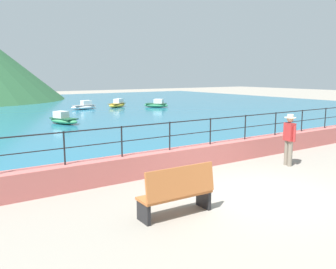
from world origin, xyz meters
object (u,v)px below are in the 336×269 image
object	(u,v)px
boat_4	(63,119)
boat_5	(157,104)
bench_main	(178,191)
boat_0	(84,106)
person_walking	(289,137)
boat_3	(117,104)

from	to	relation	value
boat_4	boat_5	bearing A→B (deg)	30.28
bench_main	boat_5	world-z (taller)	bench_main
boat_0	boat_5	xyz separation A→B (m)	(6.25, -1.93, 0.00)
person_walking	boat_4	distance (m)	14.48
bench_main	boat_4	xyz separation A→B (m)	(2.49, 15.58, -0.23)
boat_3	boat_4	size ratio (longest dim) A/B	0.99
boat_0	boat_5	world-z (taller)	same
boat_5	boat_0	bearing A→B (deg)	162.82
bench_main	boat_0	world-z (taller)	bench_main
person_walking	boat_0	xyz separation A→B (m)	(1.31, 22.30, -0.65)
boat_0	boat_3	size ratio (longest dim) A/B	0.98
bench_main	boat_0	xyz separation A→B (m)	(6.96, 23.77, -0.23)
boat_3	boat_4	world-z (taller)	same
boat_3	boat_5	size ratio (longest dim) A/B	1.04
bench_main	boat_0	bearing A→B (deg)	73.68
boat_4	boat_5	distance (m)	12.41
person_walking	boat_4	world-z (taller)	person_walking
person_walking	boat_3	world-z (taller)	person_walking
boat_5	boat_4	bearing A→B (deg)	-149.72
bench_main	boat_5	size ratio (longest dim) A/B	0.73
boat_3	boat_5	world-z (taller)	same
person_walking	boat_5	bearing A→B (deg)	69.64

